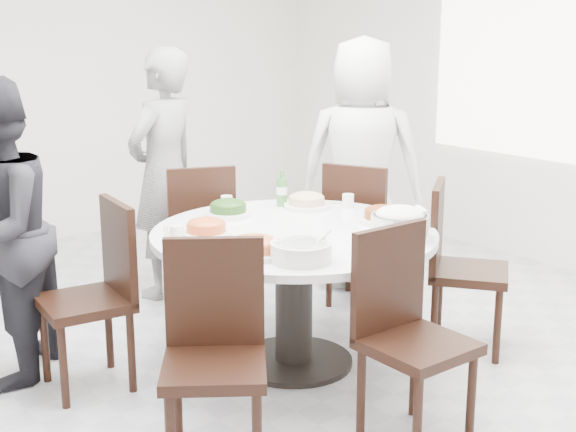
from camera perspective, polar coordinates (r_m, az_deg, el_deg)
floor at (r=4.44m, az=-5.03°, el=-10.57°), size 6.00×6.00×0.01m
wall_back at (r=6.76m, az=-19.80°, el=9.45°), size 6.00×0.01×2.80m
wall_right at (r=6.23m, az=18.57°, el=9.23°), size 0.01×6.00×2.80m
window at (r=6.20m, az=18.54°, el=10.14°), size 0.04×2.20×1.40m
dining_table at (r=4.31m, az=0.42°, el=-5.88°), size 1.50×1.50×0.75m
chair_ne at (r=5.22m, az=5.43°, el=-1.22°), size 0.56×0.56×0.95m
chair_n at (r=5.19m, az=-6.43°, el=-1.36°), size 0.55×0.55×0.95m
chair_nw at (r=4.14m, az=-14.28°, el=-5.70°), size 0.47×0.47×0.95m
chair_sw at (r=3.32m, az=-5.28°, el=-10.33°), size 0.59×0.59×0.95m
chair_s at (r=3.56m, az=9.23°, el=-8.74°), size 0.43×0.43×0.95m
chair_se at (r=4.59m, az=12.78°, el=-3.66°), size 0.59×0.59×0.95m
diner_right at (r=5.49m, az=5.27°, el=3.67°), size 0.97×0.99×1.72m
diner_middle at (r=5.37m, az=-8.81°, el=2.96°), size 0.70×0.57×1.66m
dish_greens at (r=4.51m, az=-4.27°, el=0.43°), size 0.26×0.26×0.07m
dish_pale at (r=4.68m, az=1.33°, el=0.99°), size 0.27×0.27×0.07m
dish_orange at (r=4.11m, az=-5.83°, el=-0.97°), size 0.26×0.26×0.07m
dish_redbrown at (r=4.39m, az=6.74°, el=-0.06°), size 0.26×0.26×0.06m
dish_tofu at (r=3.76m, az=-2.46°, el=-2.28°), size 0.29×0.29×0.08m
rice_bowl at (r=4.07m, az=7.96°, el=-0.77°), size 0.29×0.29×0.13m
soup_bowl at (r=3.67m, az=0.93°, el=-2.54°), size 0.28×0.28×0.09m
beverage_bottle at (r=4.73m, az=-0.44°, el=1.99°), size 0.06×0.06×0.21m
tea_cups at (r=4.66m, az=-4.77°, el=0.94°), size 0.07×0.07×0.08m
chopsticks at (r=4.69m, az=-4.22°, el=0.59°), size 0.24×0.04×0.01m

